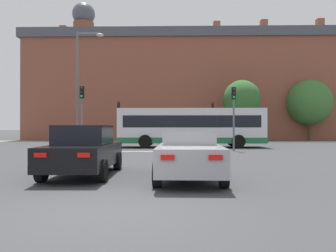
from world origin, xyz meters
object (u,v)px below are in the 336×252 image
at_px(car_roadster_right, 189,155).
at_px(pedestrian_walking_east, 210,133).
at_px(car_saloon_left, 84,150).
at_px(traffic_light_far_left, 119,115).
at_px(traffic_light_near_right, 234,108).
at_px(traffic_light_far_right, 213,115).
at_px(pedestrian_waiting, 223,132).
at_px(street_lamp_junction, 81,79).
at_px(traffic_light_near_left, 82,107).
at_px(bus_crossing_lead, 191,127).

xyz_separation_m(car_roadster_right, pedestrian_walking_east, (3.54, 27.19, 0.19)).
xyz_separation_m(car_saloon_left, traffic_light_far_left, (-3.29, 25.22, 2.13)).
height_order(traffic_light_near_right, traffic_light_far_right, traffic_light_far_right).
bearing_deg(pedestrian_walking_east, pedestrian_waiting, 167.55).
distance_m(car_roadster_right, pedestrian_walking_east, 27.42).
bearing_deg(traffic_light_far_right, traffic_light_near_right, -90.94).
distance_m(traffic_light_far_right, street_lamp_junction, 17.10).
relative_size(car_roadster_right, traffic_light_near_left, 1.05).
bearing_deg(pedestrian_walking_east, traffic_light_far_right, 94.50).
bearing_deg(pedestrian_waiting, traffic_light_near_right, -58.73).
xyz_separation_m(car_saloon_left, traffic_light_near_left, (-3.29, 11.17, 2.07)).
height_order(traffic_light_far_left, pedestrian_walking_east, traffic_light_far_left).
relative_size(car_saloon_left, street_lamp_junction, 0.55).
relative_size(car_roadster_right, bus_crossing_lead, 0.40).
relative_size(traffic_light_near_left, street_lamp_junction, 0.53).
bearing_deg(traffic_light_far_right, pedestrian_waiting, 43.28).
distance_m(traffic_light_far_right, pedestrian_walking_east, 2.48).
bearing_deg(car_saloon_left, street_lamp_junction, 105.45).
xyz_separation_m(car_saloon_left, bus_crossing_lead, (4.14, 15.12, 0.81)).
bearing_deg(car_saloon_left, traffic_light_near_right, 57.39).
height_order(bus_crossing_lead, traffic_light_far_right, traffic_light_far_right).
xyz_separation_m(traffic_light_near_right, pedestrian_waiting, (1.50, 15.17, -1.74)).
height_order(traffic_light_near_left, traffic_light_near_right, traffic_light_near_left).
bearing_deg(traffic_light_near_left, pedestrian_waiting, 52.47).
xyz_separation_m(car_saloon_left, car_roadster_right, (3.32, -0.70, -0.08)).
xyz_separation_m(bus_crossing_lead, traffic_light_far_right, (2.82, 9.85, 1.26)).
height_order(car_roadster_right, traffic_light_far_right, traffic_light_far_right).
bearing_deg(street_lamp_junction, traffic_light_far_right, 52.27).
bearing_deg(traffic_light_near_right, car_saloon_left, -121.49).
bearing_deg(pedestrian_waiting, car_roadster_right, -63.45).
height_order(traffic_light_near_right, pedestrian_waiting, traffic_light_near_right).
height_order(street_lamp_junction, pedestrian_waiting, street_lamp_junction).
bearing_deg(traffic_light_near_left, traffic_light_near_right, -1.02).
bearing_deg(street_lamp_junction, bus_crossing_lead, 25.35).
relative_size(bus_crossing_lead, pedestrian_walking_east, 7.17).
relative_size(car_saloon_left, bus_crossing_lead, 0.39).
bearing_deg(bus_crossing_lead, street_lamp_junction, 115.35).
xyz_separation_m(street_lamp_junction, pedestrian_waiting, (11.67, 14.63, -3.75)).
bearing_deg(car_roadster_right, pedestrian_walking_east, 83.53).
bearing_deg(street_lamp_junction, pedestrian_waiting, 51.43).
bearing_deg(traffic_light_near_left, traffic_light_far_left, 90.01).
height_order(traffic_light_near_left, street_lamp_junction, street_lamp_junction).
distance_m(bus_crossing_lead, pedestrian_walking_east, 11.71).
relative_size(pedestrian_waiting, pedestrian_walking_east, 1.15).
bearing_deg(car_roadster_right, traffic_light_far_right, 82.88).
xyz_separation_m(street_lamp_junction, pedestrian_walking_east, (10.30, 14.95, -3.91)).
xyz_separation_m(traffic_light_near_left, traffic_light_near_right, (10.02, -0.18, -0.06)).
distance_m(traffic_light_near_left, traffic_light_near_right, 10.02).
height_order(car_roadster_right, pedestrian_walking_east, pedestrian_walking_east).
bearing_deg(traffic_light_near_left, pedestrian_walking_east, 56.47).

